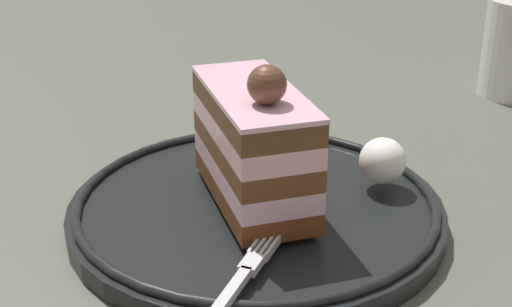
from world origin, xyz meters
The scene contains 5 objects.
ground_plane centered at (0.00, 0.00, 0.00)m, with size 2.40×2.40×0.00m, color #4F5448.
dessert_plate centered at (0.02, 0.01, 0.01)m, with size 0.24×0.24×0.02m.
cake_slice centered at (0.02, 0.01, 0.06)m, with size 0.13×0.08×0.10m.
whipped_cream_dollop centered at (0.00, 0.10, 0.03)m, with size 0.03×0.03×0.03m, color white.
fork centered at (0.12, 0.00, 0.02)m, with size 0.11×0.05×0.00m.
Camera 1 is at (0.43, -0.01, 0.23)m, focal length 50.88 mm.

